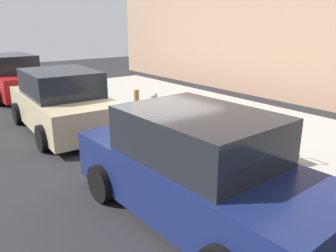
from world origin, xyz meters
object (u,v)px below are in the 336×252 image
(suitcase_olive_0, at_px, (267,145))
(bollard_post, at_px, (137,103))
(suitcase_red_3, at_px, (217,130))
(parked_car_red_2, at_px, (12,77))
(fire_hydrant, at_px, (154,105))
(parked_car_beige_1, at_px, (63,103))
(suitcase_olive_7, at_px, (170,113))
(suitcase_black_5, at_px, (194,122))
(suitcase_teal_1, at_px, (249,141))
(parked_car_navy_0, at_px, (197,170))
(suitcase_maroon_4, at_px, (208,125))
(suitcase_silver_2, at_px, (234,136))
(suitcase_navy_6, at_px, (180,120))

(suitcase_olive_0, distance_m, bollard_post, 4.73)
(suitcase_red_3, height_order, parked_car_red_2, parked_car_red_2)
(suitcase_olive_0, bearing_deg, fire_hydrant, -0.44)
(bollard_post, relative_size, parked_car_beige_1, 0.18)
(suitcase_olive_7, height_order, parked_car_beige_1, parked_car_beige_1)
(suitcase_red_3, bearing_deg, suitcase_black_5, -6.49)
(suitcase_olive_0, xyz_separation_m, suitcase_teal_1, (0.49, -0.05, -0.06))
(bollard_post, distance_m, parked_car_navy_0, 5.60)
(suitcase_black_5, bearing_deg, suitcase_maroon_4, -176.48)
(suitcase_maroon_4, relative_size, parked_car_navy_0, 0.22)
(parked_car_navy_0, bearing_deg, suitcase_silver_2, -59.97)
(bollard_post, bearing_deg, parked_car_navy_0, 157.22)
(parked_car_red_2, bearing_deg, suitcase_silver_2, -166.32)
(suitcase_olive_0, distance_m, suitcase_black_5, 2.27)
(suitcase_olive_0, relative_size, suitcase_teal_1, 1.10)
(suitcase_red_3, height_order, suitcase_navy_6, suitcase_red_3)
(suitcase_teal_1, height_order, parked_car_navy_0, parked_car_navy_0)
(suitcase_silver_2, relative_size, parked_car_navy_0, 0.22)
(suitcase_red_3, distance_m, suitcase_olive_7, 1.86)
(parked_car_beige_1, bearing_deg, suitcase_red_3, -148.91)
(fire_hydrant, distance_m, parked_car_red_2, 7.07)
(suitcase_black_5, height_order, parked_car_red_2, parked_car_red_2)
(suitcase_red_3, xyz_separation_m, suitcase_black_5, (0.89, -0.10, -0.05))
(suitcase_navy_6, xyz_separation_m, parked_car_navy_0, (-3.17, 2.24, 0.35))
(suitcase_red_3, xyz_separation_m, parked_car_red_2, (9.31, 2.25, 0.27))
(parked_car_navy_0, bearing_deg, parked_car_beige_1, -0.00)
(suitcase_maroon_4, xyz_separation_m, suitcase_olive_7, (1.43, 0.07, 0.03))
(suitcase_olive_0, xyz_separation_m, suitcase_olive_7, (3.23, -0.03, -0.01))
(suitcase_silver_2, height_order, suitcase_olive_7, suitcase_silver_2)
(suitcase_olive_7, xyz_separation_m, parked_car_navy_0, (-3.67, 2.32, 0.27))
(suitcase_red_3, xyz_separation_m, bollard_post, (3.35, 0.09, 0.03))
(bollard_post, bearing_deg, suitcase_red_3, -178.52)
(suitcase_navy_6, relative_size, parked_car_red_2, 0.19)
(suitcase_black_5, height_order, suitcase_olive_7, suitcase_olive_7)
(parked_car_navy_0, bearing_deg, suitcase_red_3, -51.25)
(suitcase_silver_2, relative_size, parked_car_beige_1, 0.22)
(suitcase_olive_0, xyz_separation_m, bollard_post, (4.72, 0.12, 0.02))
(suitcase_navy_6, distance_m, parked_car_beige_1, 3.29)
(suitcase_teal_1, xyz_separation_m, parked_car_red_2, (10.20, 2.34, 0.32))
(suitcase_silver_2, relative_size, suitcase_black_5, 1.36)
(suitcase_navy_6, xyz_separation_m, parked_car_beige_1, (2.38, 2.24, 0.35))
(suitcase_navy_6, bearing_deg, suitcase_olive_7, -8.37)
(suitcase_maroon_4, relative_size, fire_hydrant, 1.16)
(suitcase_maroon_4, xyz_separation_m, parked_car_navy_0, (-2.24, 2.38, 0.30))
(suitcase_black_5, relative_size, fire_hydrant, 0.85)
(fire_hydrant, height_order, parked_car_red_2, parked_car_red_2)
(suitcase_silver_2, distance_m, suitcase_olive_7, 2.30)
(parked_car_navy_0, relative_size, parked_car_beige_1, 1.00)
(suitcase_silver_2, bearing_deg, suitcase_navy_6, 4.10)
(suitcase_red_3, bearing_deg, suitcase_olive_0, -178.65)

